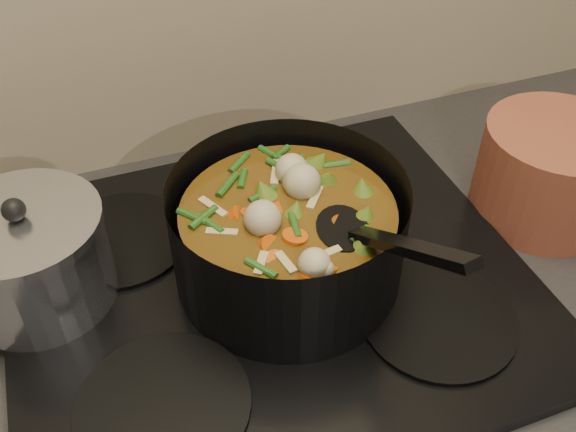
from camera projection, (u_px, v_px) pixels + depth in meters
name	position (u px, v px, depth m)	size (l,w,h in m)	color
stovetop	(270.00, 282.00, 0.79)	(0.62, 0.54, 0.03)	black
stockpot	(288.00, 236.00, 0.75)	(0.28, 0.36, 0.20)	black
saucepan	(32.00, 258.00, 0.73)	(0.18, 0.18, 0.15)	silver
terracotta_crock	(549.00, 172.00, 0.87)	(0.19, 0.19, 0.13)	brown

